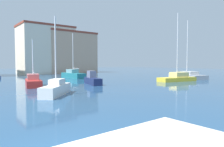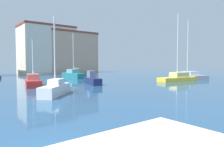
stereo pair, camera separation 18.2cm
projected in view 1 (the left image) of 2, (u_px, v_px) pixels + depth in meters
name	position (u px, v px, depth m)	size (l,w,h in m)	color
water	(99.00, 82.00, 30.69)	(160.00, 160.00, 0.00)	navy
sailboat_grey_distant_north	(187.00, 76.00, 37.46)	(5.07, 8.21, 10.55)	gray
sailboat_white_near_pier	(56.00, 88.00, 17.88)	(4.09, 4.25, 6.86)	white
sailboat_red_far_left	(33.00, 82.00, 24.71)	(2.70, 5.06, 5.62)	#B22823
sailboat_teal_distant_east	(73.00, 74.00, 38.65)	(1.95, 6.36, 8.40)	#1E707A
motorboat_navy_mid_harbor	(93.00, 80.00, 26.97)	(2.17, 4.32, 1.78)	#19234C
sailboat_yellow_behind_lamppost	(177.00, 77.00, 31.51)	(6.56, 3.20, 10.40)	gold
warehouse_block	(46.00, 50.00, 53.67)	(13.29, 9.01, 12.44)	beige
waterfront_apartments	(69.00, 53.00, 57.50)	(13.77, 8.76, 11.37)	tan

